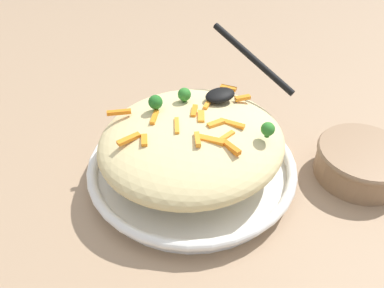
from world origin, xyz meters
name	(u,v)px	position (x,y,z in m)	size (l,w,h in m)	color
ground_plane	(192,176)	(0.00, 0.00, 0.00)	(2.40, 2.40, 0.00)	#9E7F60
serving_bowl	(192,167)	(0.00, 0.00, 0.02)	(0.37, 0.37, 0.04)	white
pasta_mound	(192,141)	(0.00, 0.00, 0.08)	(0.32, 0.30, 0.09)	#DBC689
carrot_piece_0	(198,139)	(0.02, 0.05, 0.13)	(0.03, 0.01, 0.01)	orange
carrot_piece_1	(154,117)	(0.05, -0.04, 0.12)	(0.04, 0.01, 0.01)	orange
carrot_piece_2	(176,124)	(0.03, 0.00, 0.13)	(0.04, 0.01, 0.01)	orange
carrot_piece_3	(144,139)	(0.09, 0.00, 0.12)	(0.03, 0.01, 0.01)	orange
carrot_piece_4	(202,117)	(-0.02, 0.00, 0.13)	(0.03, 0.01, 0.01)	orange
carrot_piece_5	(194,111)	(-0.02, -0.02, 0.13)	(0.03, 0.01, 0.01)	orange
carrot_piece_6	(232,124)	(-0.05, 0.04, 0.12)	(0.04, 0.01, 0.01)	orange
carrot_piece_7	(119,112)	(0.09, -0.09, 0.12)	(0.04, 0.01, 0.01)	orange
carrot_piece_8	(243,98)	(-0.12, -0.02, 0.12)	(0.03, 0.01, 0.01)	orange
carrot_piece_9	(208,104)	(-0.05, -0.03, 0.13)	(0.03, 0.01, 0.01)	orange
carrot_piece_10	(227,136)	(-0.03, 0.06, 0.12)	(0.03, 0.01, 0.01)	orange
carrot_piece_11	(213,139)	(0.00, 0.06, 0.12)	(0.04, 0.01, 0.01)	orange
carrot_piece_12	(228,88)	(-0.11, -0.06, 0.12)	(0.03, 0.01, 0.01)	orange
carrot_piece_13	(129,139)	(0.11, -0.02, 0.12)	(0.04, 0.01, 0.01)	orange
carrot_piece_14	(216,124)	(-0.03, 0.03, 0.13)	(0.03, 0.01, 0.01)	orange
carrot_piece_15	(231,147)	(-0.02, 0.08, 0.12)	(0.04, 0.01, 0.01)	orange
broccoli_floret_0	(184,95)	(-0.02, -0.06, 0.13)	(0.02, 0.02, 0.03)	#296820
broccoli_floret_1	(268,129)	(-0.08, 0.09, 0.13)	(0.02, 0.02, 0.03)	#296820
broccoli_floret_2	(156,102)	(0.03, -0.06, 0.14)	(0.02, 0.02, 0.03)	#205B1C
serving_spoon	(234,80)	(-0.11, -0.04, 0.15)	(0.15, 0.18, 0.09)	black
companion_bowl	(362,161)	(-0.26, 0.16, 0.03)	(0.16, 0.16, 0.06)	#8C6B4C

